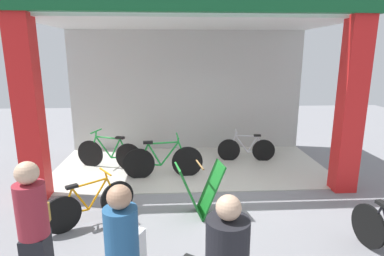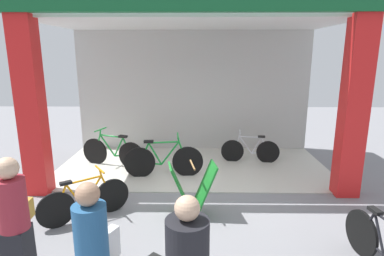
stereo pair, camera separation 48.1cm
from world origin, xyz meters
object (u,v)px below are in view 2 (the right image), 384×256
(pedestrian_3, at_px, (16,230))
(bicycle_inside_0, at_px, (250,150))
(bicycle_parked_0, at_px, (85,201))
(bicycle_inside_2, at_px, (163,160))
(bicycle_inside_1, at_px, (113,152))
(sandwich_board_sign, at_px, (192,190))

(pedestrian_3, bearing_deg, bicycle_inside_0, 54.89)
(bicycle_inside_0, height_order, bicycle_parked_0, bicycle_parked_0)
(bicycle_inside_0, bearing_deg, bicycle_parked_0, -138.05)
(bicycle_inside_0, relative_size, bicycle_parked_0, 1.16)
(bicycle_inside_0, height_order, bicycle_inside_2, bicycle_inside_2)
(bicycle_inside_1, distance_m, sandwich_board_sign, 3.08)
(bicycle_inside_2, xyz_separation_m, bicycle_parked_0, (-1.11, -1.88, -0.05))
(pedestrian_3, bearing_deg, sandwich_board_sign, 46.28)
(bicycle_inside_1, height_order, sandwich_board_sign, sandwich_board_sign)
(sandwich_board_sign, distance_m, pedestrian_3, 2.71)
(bicycle_inside_2, relative_size, pedestrian_3, 1.04)
(bicycle_inside_1, bearing_deg, bicycle_inside_0, 6.00)
(bicycle_inside_0, distance_m, bicycle_parked_0, 4.31)
(bicycle_parked_0, relative_size, sandwich_board_sign, 1.34)
(bicycle_inside_2, distance_m, pedestrian_3, 3.89)
(bicycle_inside_1, relative_size, pedestrian_3, 0.96)
(bicycle_parked_0, bearing_deg, bicycle_inside_2, 59.58)
(bicycle_inside_1, xyz_separation_m, bicycle_inside_2, (1.30, -0.64, 0.02))
(bicycle_inside_1, distance_m, bicycle_parked_0, 2.53)
(bicycle_inside_2, xyz_separation_m, pedestrian_3, (-1.18, -3.67, 0.48))
(bicycle_inside_1, xyz_separation_m, bicycle_parked_0, (0.19, -2.52, -0.04))
(sandwich_board_sign, bearing_deg, bicycle_inside_2, 111.16)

